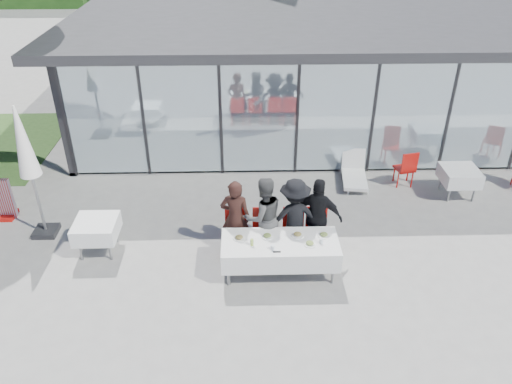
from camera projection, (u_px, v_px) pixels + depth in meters
ground at (262, 269)px, 10.00m from camera, size 90.00×90.00×0.00m
pavilion at (315, 52)px, 15.97m from camera, size 14.80×8.80×3.44m
dining_table at (280, 250)px, 9.66m from camera, size 2.26×0.96×0.75m
diner_a at (235, 218)px, 10.08m from camera, size 0.70×0.70×1.69m
diner_chair_a at (236, 229)px, 10.29m from camera, size 0.44×0.44×0.97m
diner_b at (263, 217)px, 10.08m from camera, size 1.08×1.08×1.74m
diner_chair_b at (263, 228)px, 10.30m from camera, size 0.44×0.44×0.97m
diner_c at (294, 217)px, 10.11m from camera, size 1.19×1.19×1.69m
diner_chair_c at (293, 228)px, 10.32m from camera, size 0.44×0.44×0.97m
diner_d at (318, 216)px, 10.12m from camera, size 1.26×1.26×1.70m
diner_chair_d at (317, 227)px, 10.33m from camera, size 0.44×0.44×0.97m
plate_a at (239, 238)px, 9.61m from camera, size 0.24×0.24×0.07m
plate_b at (267, 236)px, 9.66m from camera, size 0.24×0.24×0.07m
plate_c at (298, 235)px, 9.70m from camera, size 0.24×0.24×0.07m
plate_d at (324, 235)px, 9.69m from camera, size 0.24×0.24×0.07m
plate_extra at (310, 244)px, 9.45m from camera, size 0.24×0.24×0.07m
juice_bottle at (252, 242)px, 9.41m from camera, size 0.06×0.06×0.13m
drinking_glasses at (297, 244)px, 9.39m from camera, size 1.01×0.25×0.10m
folded_eyeglasses at (277, 252)px, 9.26m from camera, size 0.14×0.03×0.01m
spare_table_left at (96, 229)px, 10.25m from camera, size 0.86×0.86×0.74m
spare_table_right at (460, 176)px, 12.20m from camera, size 0.86×0.86×0.74m
spare_chair_b at (407, 167)px, 12.62m from camera, size 0.53×0.53×0.97m
market_umbrella at (25, 152)px, 10.03m from camera, size 0.50×0.50×3.00m
lounger at (354, 172)px, 12.99m from camera, size 0.75×1.39×0.72m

